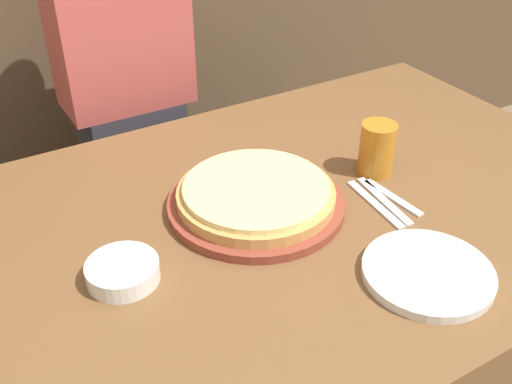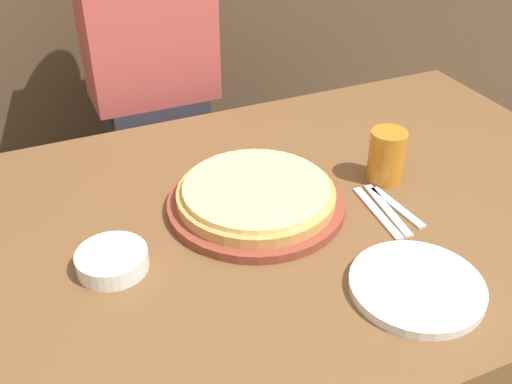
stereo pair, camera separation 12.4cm
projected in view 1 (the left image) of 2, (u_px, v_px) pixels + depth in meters
The scene contains 9 objects.
dining_table at pixel (290, 326), 1.47m from camera, with size 1.51×1.00×0.72m.
pizza_on_board at pixel (256, 198), 1.25m from camera, with size 0.37×0.37×0.06m.
beer_glass at pixel (377, 147), 1.35m from camera, with size 0.08×0.08×0.12m.
dinner_plate at pixel (428, 273), 1.08m from camera, with size 0.24×0.24×0.02m.
side_bowl at pixel (123, 271), 1.07m from camera, with size 0.13×0.13×0.04m.
fork at pixel (375, 204), 1.27m from camera, with size 0.03×0.19×0.00m.
dinner_knife at pixel (384, 201), 1.28m from camera, with size 0.04×0.19×0.00m.
spoon at pixel (393, 197), 1.29m from camera, with size 0.03×0.16×0.00m.
diner_person at pixel (130, 117), 1.78m from camera, with size 0.36×0.20×1.32m.
Camera 1 is at (-0.60, -0.85, 1.46)m, focal length 42.00 mm.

